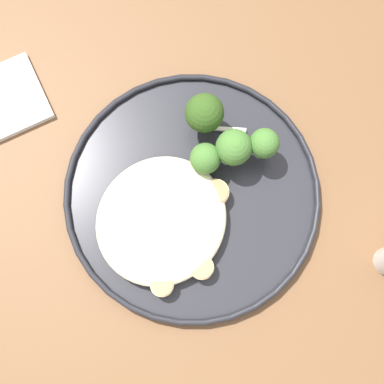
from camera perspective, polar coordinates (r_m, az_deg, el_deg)
The scene contains 17 objects.
ground at distance 1.32m, azimuth -1.12°, elevation -7.53°, with size 6.00×6.00×0.00m, color #665B51.
wooden_dining_table at distance 0.67m, azimuth -2.20°, elevation -2.52°, with size 1.40×1.00×0.74m.
dinner_plate at distance 0.58m, azimuth -0.00°, elevation -0.25°, with size 0.29×0.29×0.02m.
noodle_bed at distance 0.56m, azimuth -3.45°, elevation -3.13°, with size 0.15×0.14×0.03m.
seared_scallop_tiny_bay at distance 0.56m, azimuth -0.86°, elevation -5.14°, with size 0.03×0.03×0.01m.
seared_scallop_large_seared at distance 0.56m, azimuth -8.11°, elevation -6.61°, with size 0.03×0.03×0.01m.
seared_scallop_rear_pale at distance 0.56m, azimuth -1.55°, elevation -3.19°, with size 0.03×0.03×0.02m.
seared_scallop_left_edge at distance 0.55m, azimuth -3.33°, elevation -10.31°, with size 0.02×0.02×0.02m.
seared_scallop_right_edge at distance 0.57m, azimuth 2.64°, elevation -0.13°, with size 0.03×0.03×0.02m.
seared_scallop_center_golden at distance 0.56m, azimuth 1.07°, elevation -8.41°, with size 0.03×0.03×0.02m.
broccoli_floret_small_sprig at distance 0.56m, azimuth 1.49°, elevation 3.68°, with size 0.03×0.03×0.05m.
broccoli_floret_rear_charred at distance 0.56m, azimuth 8.03°, elevation 5.32°, with size 0.03×0.03×0.06m.
broccoli_floret_center_pile at distance 0.55m, azimuth 4.68°, elevation 4.93°, with size 0.04×0.04×0.06m.
broccoli_floret_front_edge at distance 0.56m, azimuth 1.39°, elevation 8.73°, with size 0.04×0.04×0.06m.
onion_sliver_curled_piece at distance 0.59m, azimuth 2.43°, elevation 4.47°, with size 0.04×0.01×0.00m, color silver.
onion_sliver_pale_crescent at distance 0.58m, azimuth -0.29°, elevation 2.62°, with size 0.05×0.01×0.00m, color silver.
onion_sliver_short_strip at distance 0.60m, azimuth 3.95°, elevation 7.08°, with size 0.04×0.01×0.00m, color silver.
Camera 1 is at (0.07, 0.09, 1.32)m, focal length 47.96 mm.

